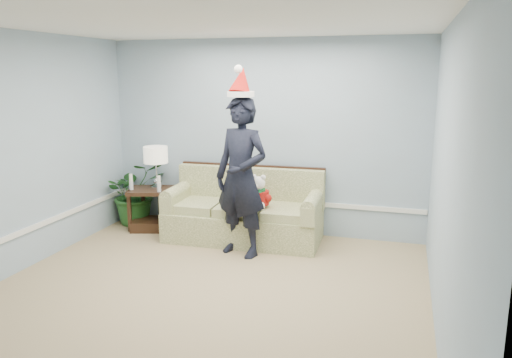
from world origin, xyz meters
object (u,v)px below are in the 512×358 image
object	(u,v)px
sofa	(245,214)
side_table	(152,213)
teddy_bear	(258,196)
table_lamp	(156,157)
houseplant	(136,193)
man	(241,177)

from	to	relation	value
sofa	side_table	size ratio (longest dim) A/B	2.82
side_table	teddy_bear	xyz separation A→B (m)	(1.67, -0.22, 0.44)
side_table	table_lamp	xyz separation A→B (m)	(0.07, 0.05, 0.83)
table_lamp	sofa	bearing A→B (deg)	-2.85
houseplant	teddy_bear	bearing A→B (deg)	-11.50
man	table_lamp	bearing A→B (deg)	174.54
man	side_table	bearing A→B (deg)	176.99
houseplant	man	size ratio (longest dim) A/B	0.48
houseplant	man	xyz separation A→B (m)	(1.93, -0.79, 0.51)
table_lamp	man	distance (m)	1.63
table_lamp	teddy_bear	bearing A→B (deg)	-9.49
houseplant	teddy_bear	xyz separation A→B (m)	(2.04, -0.42, 0.20)
teddy_bear	man	bearing A→B (deg)	-101.89
table_lamp	man	bearing A→B (deg)	-23.27
table_lamp	teddy_bear	xyz separation A→B (m)	(1.60, -0.27, -0.40)
houseplant	teddy_bear	distance (m)	2.09
side_table	houseplant	bearing A→B (deg)	152.07
table_lamp	side_table	bearing A→B (deg)	-146.10
sofa	teddy_bear	xyz separation A→B (m)	(0.25, -0.20, 0.33)
side_table	man	size ratio (longest dim) A/B	0.38
sofa	table_lamp	xyz separation A→B (m)	(-1.35, 0.07, 0.72)
sofa	man	world-z (taller)	man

